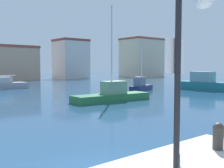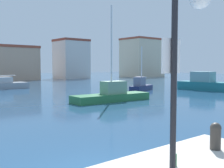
% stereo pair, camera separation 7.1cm
% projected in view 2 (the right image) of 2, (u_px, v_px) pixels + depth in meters
% --- Properties ---
extents(water, '(160.00, 160.00, 0.00)m').
position_uv_depth(water, '(101.00, 91.00, 31.58)').
color(water, navy).
rests_on(water, ground).
extents(lamppost, '(1.74, 0.37, 4.32)m').
position_uv_depth(lamppost, '(175.00, 5.00, 4.31)').
color(lamppost, black).
rests_on(lamppost, pier_quay).
extents(bottle, '(0.06, 0.06, 0.30)m').
position_uv_depth(bottle, '(175.00, 159.00, 4.71)').
color(bottle, '#2D6B3D').
rests_on(bottle, pier_quay).
extents(mooring_bollard, '(0.23, 0.23, 0.56)m').
position_uv_depth(mooring_bollard, '(216.00, 135.00, 5.65)').
color(mooring_bollard, '#38332D').
rests_on(mooring_bollard, pier_quay).
extents(sailboat_green_far_right, '(6.79, 2.03, 7.59)m').
position_uv_depth(sailboat_green_far_right, '(112.00, 95.00, 21.97)').
color(sailboat_green_far_right, '#28703D').
rests_on(sailboat_green_far_right, water).
extents(sailboat_navy_behind_lamppost, '(4.50, 2.82, 5.06)m').
position_uv_depth(sailboat_navy_behind_lamppost, '(141.00, 86.00, 31.41)').
color(sailboat_navy_behind_lamppost, '#19234C').
rests_on(sailboat_navy_behind_lamppost, water).
extents(motorboat_teal_distant_north, '(2.66, 7.51, 2.17)m').
position_uv_depth(motorboat_teal_distant_north, '(208.00, 84.00, 31.82)').
color(motorboat_teal_distant_north, '#1E707A').
rests_on(motorboat_teal_distant_north, water).
extents(harbor_office, '(10.04, 7.65, 6.91)m').
position_uv_depth(harbor_office, '(10.00, 63.00, 55.14)').
color(harbor_office, tan).
rests_on(harbor_office, ground).
extents(warehouse_block, '(6.64, 6.32, 8.94)m').
position_uv_depth(warehouse_block, '(71.00, 59.00, 62.91)').
color(warehouse_block, beige).
rests_on(warehouse_block, ground).
extents(waterfront_apartments, '(10.10, 7.98, 10.40)m').
position_uv_depth(waterfront_apartments, '(142.00, 58.00, 75.23)').
color(waterfront_apartments, beige).
rests_on(waterfront_apartments, ground).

